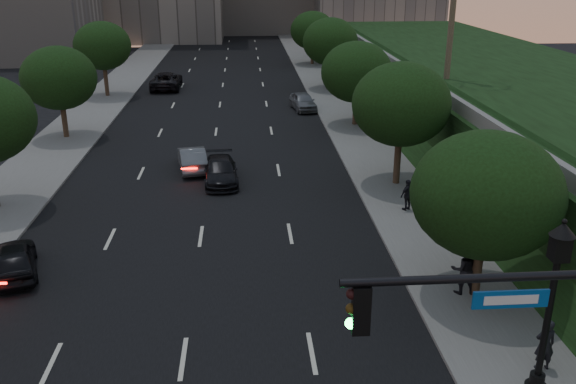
{
  "coord_description": "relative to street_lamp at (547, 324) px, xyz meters",
  "views": [
    {
      "loc": [
        2.08,
        -10.97,
        11.49
      ],
      "look_at": [
        3.61,
        9.86,
        3.6
      ],
      "focal_mm": 38.0,
      "sensor_mm": 36.0,
      "label": 1
    }
  ],
  "objects": [
    {
      "name": "tree_right_b",
      "position": [
        0.46,
        17.82,
        1.88
      ],
      "size": [
        5.2,
        5.2,
        6.74
      ],
      "color": "#38281C",
      "rests_on": "ground"
    },
    {
      "name": "tree_right_e",
      "position": [
        0.46,
        59.82,
        1.39
      ],
      "size": [
        5.2,
        5.2,
        6.24
      ],
      "color": "#38281C",
      "rests_on": "ground"
    },
    {
      "name": "street_lamp",
      "position": [
        0.0,
        0.0,
        0.0
      ],
      "size": [
        0.64,
        0.64,
        5.62
      ],
      "color": "black",
      "rests_on": "ground"
    },
    {
      "name": "sedan_near_left",
      "position": [
        -16.84,
        8.83,
        -1.97
      ],
      "size": [
        2.7,
        4.19,
        1.33
      ],
      "primitive_type": "imported",
      "rotation": [
        0.0,
        0.0,
        3.46
      ],
      "color": "black",
      "rests_on": "ground"
    },
    {
      "name": "sidewalk_left",
      "position": [
        -20.09,
        27.82,
        -2.56
      ],
      "size": [
        4.5,
        140.0,
        0.15
      ],
      "primitive_type": "cube",
      "color": "slate",
      "rests_on": "ground"
    },
    {
      "name": "sedan_far_left",
      "position": [
        -15.2,
        46.29,
        -1.82
      ],
      "size": [
        2.7,
        5.84,
        1.62
      ],
      "primitive_type": "imported",
      "rotation": [
        0.0,
        0.0,
        3.14
      ],
      "color": "black",
      "rests_on": "ground"
    },
    {
      "name": "tree_right_a",
      "position": [
        0.46,
        5.82,
        1.39
      ],
      "size": [
        5.2,
        5.2,
        6.24
      ],
      "color": "#38281C",
      "rests_on": "ground"
    },
    {
      "name": "parapet_wall",
      "position": [
        3.66,
        25.82,
        1.72
      ],
      "size": [
        0.35,
        90.0,
        0.7
      ],
      "primitive_type": "cube",
      "color": "slate",
      "rests_on": "embankment"
    },
    {
      "name": "tree_right_d",
      "position": [
        0.46,
        44.82,
        1.88
      ],
      "size": [
        5.2,
        5.2,
        6.74
      ],
      "color": "#38281C",
      "rests_on": "ground"
    },
    {
      "name": "embankment",
      "position": [
        12.16,
        25.82,
        -0.63
      ],
      "size": [
        18.0,
        90.0,
        4.0
      ],
      "primitive_type": "cube",
      "color": "black",
      "rests_on": "ground"
    },
    {
      "name": "office_block_filler",
      "position": [
        -35.84,
        67.82,
        4.37
      ],
      "size": [
        18.0,
        16.0,
        14.0
      ],
      "primitive_type": "cube",
      "color": "#A8A49A",
      "rests_on": "ground"
    },
    {
      "name": "sedan_mid_left",
      "position": [
        -10.9,
        21.38,
        -1.94
      ],
      "size": [
        2.15,
        4.39,
        1.39
      ],
      "primitive_type": "imported",
      "rotation": [
        0.0,
        0.0,
        3.31
      ],
      "color": "slate",
      "rests_on": "ground"
    },
    {
      "name": "tree_left_d",
      "position": [
        -20.14,
        42.82,
        1.94
      ],
      "size": [
        5.0,
        5.0,
        6.71
      ],
      "color": "#38281C",
      "rests_on": "ground"
    },
    {
      "name": "tree_left_c",
      "position": [
        -20.14,
        28.82,
        1.57
      ],
      "size": [
        5.0,
        5.0,
        6.34
      ],
      "color": "#38281C",
      "rests_on": "ground"
    },
    {
      "name": "pedestrian_b",
      "position": [
        0.01,
        5.94,
        -1.53
      ],
      "size": [
        0.94,
        0.74,
        1.9
      ],
      "primitive_type": "imported",
      "rotation": [
        0.0,
        0.0,
        3.12
      ],
      "color": "black",
      "rests_on": "sidewalk_right"
    },
    {
      "name": "sidewalk_right",
      "position": [
        0.41,
        27.82,
        -2.56
      ],
      "size": [
        4.5,
        140.0,
        0.15
      ],
      "primitive_type": "cube",
      "color": "slate",
      "rests_on": "ground"
    },
    {
      "name": "pedestrian_a",
      "position": [
        0.87,
        1.39,
        -1.65
      ],
      "size": [
        0.61,
        0.41,
        1.67
      ],
      "primitive_type": "imported",
      "rotation": [
        0.0,
        0.0,
        3.15
      ],
      "color": "black",
      "rests_on": "sidewalk_right"
    },
    {
      "name": "road_surface",
      "position": [
        -9.84,
        27.82,
        -2.62
      ],
      "size": [
        16.0,
        140.0,
        0.02
      ],
      "primitive_type": "cube",
      "color": "black",
      "rests_on": "ground"
    },
    {
      "name": "sedan_near_right",
      "position": [
        -9.16,
        19.01,
        -1.98
      ],
      "size": [
        2.12,
        4.6,
        1.3
      ],
      "primitive_type": "imported",
      "rotation": [
        0.0,
        0.0,
        0.07
      ],
      "color": "black",
      "rests_on": "ground"
    },
    {
      "name": "sedan_far_right",
      "position": [
        -2.9,
        36.38,
        -1.92
      ],
      "size": [
        2.28,
        4.41,
        1.44
      ],
      "primitive_type": "imported",
      "rotation": [
        0.0,
        0.0,
        0.14
      ],
      "color": "slate",
      "rests_on": "ground"
    },
    {
      "name": "pedestrian_c",
      "position": [
        0.05,
        13.92,
        -1.71
      ],
      "size": [
        0.98,
        0.79,
        1.56
      ],
      "primitive_type": "imported",
      "rotation": [
        0.0,
        0.0,
        3.68
      ],
      "color": "black",
      "rests_on": "sidewalk_right"
    },
    {
      "name": "tree_right_c",
      "position": [
        0.46,
        30.82,
        1.39
      ],
      "size": [
        5.2,
        5.2,
        6.24
      ],
      "color": "#38281C",
      "rests_on": "ground"
    }
  ]
}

